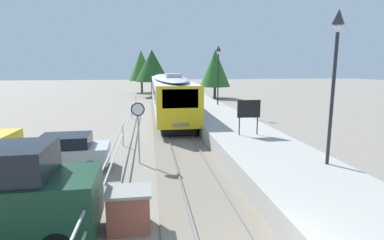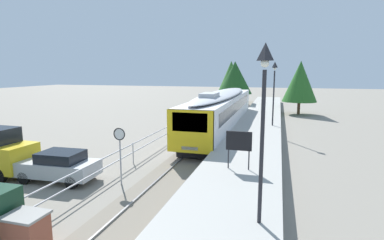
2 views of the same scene
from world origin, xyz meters
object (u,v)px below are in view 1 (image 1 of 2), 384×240
(platform_notice_board, at_px, (249,110))
(parked_hatchback_silver, at_px, (62,152))
(commuter_train, at_px, (169,91))
(platform_lamp_near_end, at_px, (335,59))
(speed_limit_sign, at_px, (138,118))
(platform_lamp_mid_platform, at_px, (218,64))
(brick_utility_cabinet, at_px, (129,209))

(platform_notice_board, distance_m, parked_hatchback_silver, 9.02)
(commuter_train, distance_m, platform_lamp_near_end, 18.75)
(commuter_train, height_order, platform_lamp_near_end, platform_lamp_near_end)
(platform_lamp_near_end, distance_m, speed_limit_sign, 8.19)
(speed_limit_sign, bearing_deg, platform_notice_board, 12.14)
(commuter_train, xyz_separation_m, platform_notice_board, (3.22, -13.05, 0.04))
(commuter_train, bearing_deg, speed_limit_sign, -99.25)
(platform_lamp_near_end, bearing_deg, parked_hatchback_silver, 161.60)
(platform_lamp_mid_platform, distance_m, platform_notice_board, 12.79)
(commuter_train, height_order, brick_utility_cabinet, commuter_train)
(platform_lamp_near_end, distance_m, brick_utility_cabinet, 8.23)
(commuter_train, bearing_deg, platform_lamp_near_end, -76.00)
(platform_notice_board, xyz_separation_m, parked_hatchback_silver, (-8.76, -1.65, -1.40))
(platform_lamp_near_end, bearing_deg, platform_lamp_mid_platform, 90.00)
(commuter_train, distance_m, platform_lamp_mid_platform, 5.16)
(platform_notice_board, bearing_deg, speed_limit_sign, -167.86)
(platform_lamp_near_end, height_order, platform_lamp_mid_platform, same)
(platform_notice_board, bearing_deg, parked_hatchback_silver, -169.35)
(platform_notice_board, xyz_separation_m, speed_limit_sign, (-5.54, -1.19, -0.06))
(platform_lamp_mid_platform, xyz_separation_m, platform_notice_board, (-1.28, -12.49, -2.44))
(speed_limit_sign, bearing_deg, commuter_train, 80.75)
(commuter_train, distance_m, parked_hatchback_silver, 15.76)
(platform_lamp_near_end, relative_size, parked_hatchback_silver, 1.31)
(platform_lamp_mid_platform, relative_size, brick_utility_cabinet, 4.42)
(commuter_train, xyz_separation_m, speed_limit_sign, (-2.32, -14.24, -0.03))
(platform_lamp_near_end, relative_size, speed_limit_sign, 1.91)
(commuter_train, relative_size, parked_hatchback_silver, 5.09)
(commuter_train, xyz_separation_m, brick_utility_cabinet, (-2.42, -19.92, -1.58))
(platform_lamp_mid_platform, distance_m, brick_utility_cabinet, 20.96)
(commuter_train, relative_size, speed_limit_sign, 7.39)
(speed_limit_sign, relative_size, brick_utility_cabinet, 2.32)
(platform_lamp_near_end, xyz_separation_m, parked_hatchback_silver, (-10.04, 3.34, -3.83))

